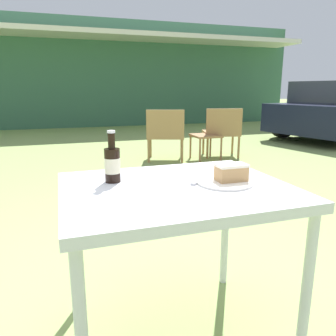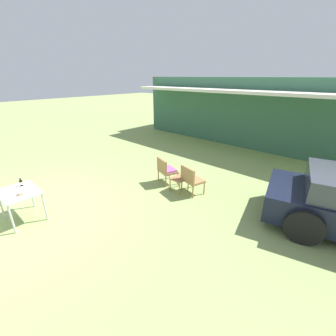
# 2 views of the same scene
# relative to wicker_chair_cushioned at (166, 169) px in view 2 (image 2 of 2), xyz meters

# --- Properties ---
(ground_plane) EXTENTS (60.00, 60.00, 0.00)m
(ground_plane) POSITION_rel_wicker_chair_cushioned_xyz_m (-1.10, -3.57, -0.45)
(ground_plane) COLOR #8CA35B
(cabin_building) EXTENTS (11.55, 4.30, 3.01)m
(cabin_building) POSITION_rel_wicker_chair_cushioned_xyz_m (0.02, 6.56, 1.07)
(cabin_building) COLOR #38664C
(cabin_building) RESTS_ON ground_plane
(wicker_chair_cushioned) EXTENTS (0.68, 0.61, 0.79)m
(wicker_chair_cushioned) POSITION_rel_wicker_chair_cushioned_xyz_m (0.00, 0.00, 0.00)
(wicker_chair_cushioned) COLOR #9E7547
(wicker_chair_cushioned) RESTS_ON ground_plane
(wicker_chair_plain) EXTENTS (0.66, 0.58, 0.79)m
(wicker_chair_plain) POSITION_rel_wicker_chair_cushioned_xyz_m (0.95, -0.02, 0.00)
(wicker_chair_plain) COLOR #9E7547
(wicker_chair_plain) RESTS_ON ground_plane
(garden_side_table) EXTENTS (0.40, 0.43, 0.40)m
(garden_side_table) POSITION_rel_wicker_chair_cushioned_xyz_m (0.62, -0.12, -0.11)
(garden_side_table) COLOR #996B42
(garden_side_table) RESTS_ON ground_plane
(patio_table) EXTENTS (0.90, 0.72, 0.71)m
(patio_table) POSITION_rel_wicker_chair_cushioned_xyz_m (-1.10, -3.57, 0.19)
(patio_table) COLOR silver
(patio_table) RESTS_ON ground_plane
(cake_on_plate) EXTENTS (0.23, 0.23, 0.08)m
(cake_on_plate) POSITION_rel_wicker_chair_cushioned_xyz_m (-0.88, -3.60, 0.29)
(cake_on_plate) COLOR white
(cake_on_plate) RESTS_ON patio_table
(cola_bottle_near) EXTENTS (0.07, 0.07, 0.22)m
(cola_bottle_near) POSITION_rel_wicker_chair_cushioned_xyz_m (-1.33, -3.43, 0.34)
(cola_bottle_near) COLOR black
(cola_bottle_near) RESTS_ON patio_table
(fork) EXTENTS (0.15, 0.07, 0.01)m
(fork) POSITION_rel_wicker_chair_cushioned_xyz_m (-0.94, -3.60, 0.26)
(fork) COLOR silver
(fork) RESTS_ON patio_table
(loose_bottle_cap) EXTENTS (0.03, 0.03, 0.01)m
(loose_bottle_cap) POSITION_rel_wicker_chair_cushioned_xyz_m (-1.03, -3.58, 0.27)
(loose_bottle_cap) COLOR silver
(loose_bottle_cap) RESTS_ON patio_table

